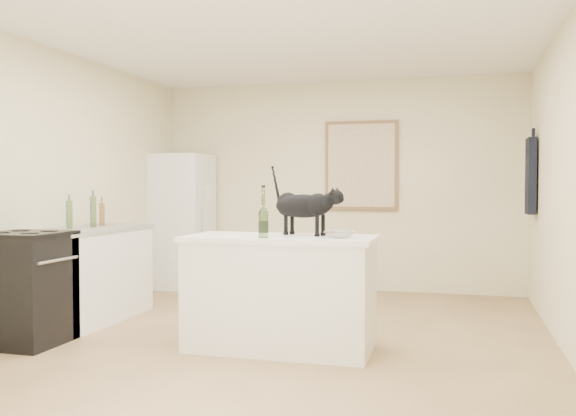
{
  "coord_description": "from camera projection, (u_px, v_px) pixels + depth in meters",
  "views": [
    {
      "loc": [
        1.44,
        -4.85,
        1.29
      ],
      "look_at": [
        0.15,
        -0.15,
        1.12
      ],
      "focal_mm": 38.33,
      "sensor_mm": 36.0,
      "label": 1
    }
  ],
  "objects": [
    {
      "name": "floor",
      "position": [
        275.0,
        342.0,
        5.1
      ],
      "size": [
        5.5,
        5.5,
        0.0
      ],
      "primitive_type": "plane",
      "color": "tan",
      "rests_on": "ground"
    },
    {
      "name": "ceiling",
      "position": [
        275.0,
        26.0,
        5.01
      ],
      "size": [
        5.5,
        5.5,
        0.0
      ],
      "primitive_type": "plane",
      "rotation": [
        3.14,
        0.0,
        0.0
      ],
      "color": "white",
      "rests_on": "ground"
    },
    {
      "name": "wall_back",
      "position": [
        338.0,
        186.0,
        7.7
      ],
      "size": [
        4.5,
        0.0,
        4.5
      ],
      "primitive_type": "plane",
      "rotation": [
        1.57,
        0.0,
        0.0
      ],
      "color": "beige",
      "rests_on": "ground"
    },
    {
      "name": "wall_front",
      "position": [
        75.0,
        184.0,
        2.4
      ],
      "size": [
        4.5,
        0.0,
        4.5
      ],
      "primitive_type": "plane",
      "rotation": [
        -1.57,
        0.0,
        0.0
      ],
      "color": "beige",
      "rests_on": "ground"
    },
    {
      "name": "wall_left",
      "position": [
        41.0,
        186.0,
        5.65
      ],
      "size": [
        0.0,
        5.5,
        5.5
      ],
      "primitive_type": "plane",
      "rotation": [
        1.57,
        0.0,
        1.57
      ],
      "color": "beige",
      "rests_on": "ground"
    },
    {
      "name": "wall_right",
      "position": [
        572.0,
        185.0,
        4.45
      ],
      "size": [
        0.0,
        5.5,
        5.5
      ],
      "primitive_type": "plane",
      "rotation": [
        1.57,
        0.0,
        -1.57
      ],
      "color": "beige",
      "rests_on": "ground"
    },
    {
      "name": "island_base",
      "position": [
        280.0,
        295.0,
        4.86
      ],
      "size": [
        1.44,
        0.67,
        0.86
      ],
      "primitive_type": "cube",
      "color": "white",
      "rests_on": "floor"
    },
    {
      "name": "island_top",
      "position": [
        280.0,
        239.0,
        4.85
      ],
      "size": [
        1.5,
        0.7,
        0.04
      ],
      "primitive_type": "cube",
      "color": "white",
      "rests_on": "island_base"
    },
    {
      "name": "left_cabinets",
      "position": [
        89.0,
        276.0,
        5.89
      ],
      "size": [
        0.6,
        1.4,
        0.86
      ],
      "primitive_type": "cube",
      "color": "white",
      "rests_on": "floor"
    },
    {
      "name": "left_countertop",
      "position": [
        89.0,
        229.0,
        5.87
      ],
      "size": [
        0.62,
        1.44,
        0.04
      ],
      "primitive_type": "cube",
      "color": "gray",
      "rests_on": "left_cabinets"
    },
    {
      "name": "stove",
      "position": [
        26.0,
        289.0,
        5.02
      ],
      "size": [
        0.6,
        0.6,
        0.9
      ],
      "primitive_type": "cube",
      "color": "black",
      "rests_on": "floor"
    },
    {
      "name": "fridge",
      "position": [
        182.0,
        221.0,
        7.85
      ],
      "size": [
        0.68,
        0.68,
        1.7
      ],
      "primitive_type": "cube",
      "color": "white",
      "rests_on": "floor"
    },
    {
      "name": "artwork_frame",
      "position": [
        361.0,
        166.0,
        7.58
      ],
      "size": [
        0.9,
        0.03,
        1.1
      ],
      "primitive_type": "cube",
      "color": "brown",
      "rests_on": "wall_back"
    },
    {
      "name": "artwork_canvas",
      "position": [
        361.0,
        165.0,
        7.57
      ],
      "size": [
        0.82,
        0.0,
        1.02
      ],
      "primitive_type": "cube",
      "color": "beige",
      "rests_on": "wall_back"
    },
    {
      "name": "hanging_garment",
      "position": [
        531.0,
        176.0,
        6.44
      ],
      "size": [
        0.08,
        0.34,
        0.8
      ],
      "primitive_type": "cube",
      "color": "black",
      "rests_on": "wall_right"
    },
    {
      "name": "black_cat",
      "position": [
        303.0,
        209.0,
        4.92
      ],
      "size": [
        0.62,
        0.37,
        0.42
      ],
      "primitive_type": null,
      "rotation": [
        0.0,
        0.0,
        -0.34
      ],
      "color": "black",
      "rests_on": "island_top"
    },
    {
      "name": "wine_bottle",
      "position": [
        263.0,
        215.0,
        4.68
      ],
      "size": [
        0.1,
        0.1,
        0.35
      ],
      "primitive_type": "cylinder",
      "rotation": [
        0.0,
        0.0,
        -0.4
      ],
      "color": "#376227",
      "rests_on": "island_top"
    },
    {
      "name": "glass_bowl",
      "position": [
        340.0,
        234.0,
        4.65
      ],
      "size": [
        0.29,
        0.29,
        0.05
      ],
      "primitive_type": "imported",
      "rotation": [
        0.0,
        0.0,
        -0.36
      ],
      "color": "white",
      "rests_on": "island_top"
    },
    {
      "name": "fridge_paper",
      "position": [
        206.0,
        192.0,
        7.74
      ],
      "size": [
        0.05,
        0.13,
        0.17
      ],
      "primitive_type": "cube",
      "rotation": [
        0.0,
        0.0,
        -0.35
      ],
      "color": "white",
      "rests_on": "fridge"
    },
    {
      "name": "counter_bottle_cluster",
      "position": [
        88.0,
        213.0,
        5.88
      ],
      "size": [
        0.12,
        0.56,
        0.29
      ],
      "color": "#24511B",
      "rests_on": "left_countertop"
    }
  ]
}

